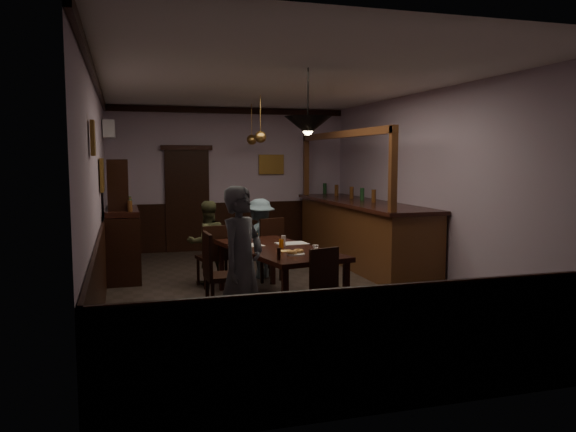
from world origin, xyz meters
name	(u,v)px	position (x,y,z in m)	size (l,w,h in m)	color
room	(281,189)	(0.00, 0.00, 1.50)	(5.01, 8.01, 3.01)	#2D2621
dining_table	(278,252)	(-0.21, -0.58, 0.69)	(1.41, 2.35, 0.75)	black
chair_far_left	(213,253)	(-0.90, 0.58, 0.52)	(0.48, 0.48, 0.94)	black
chair_far_right	(268,246)	(0.00, 0.75, 0.55)	(0.55, 0.55, 1.01)	black
chair_near	(330,286)	(0.04, -1.88, 0.50)	(0.50, 0.50, 0.92)	black
chair_side	(217,270)	(-1.09, -0.95, 0.57)	(0.47, 0.47, 1.04)	black
person_standing	(242,265)	(-1.00, -2.01, 0.83)	(0.60, 0.40, 1.66)	slate
person_seated_left	(207,242)	(-0.95, 0.85, 0.64)	(0.63, 0.49, 1.29)	#414328
person_seated_right	(260,238)	(-0.07, 1.03, 0.64)	(0.83, 0.48, 1.29)	slate
newspaper_left	(247,246)	(-0.58, -0.33, 0.75)	(0.42, 0.30, 0.01)	silver
newspaper_right	(292,243)	(0.07, -0.30, 0.75)	(0.42, 0.30, 0.01)	silver
napkin	(286,251)	(-0.18, -0.87, 0.75)	(0.15, 0.15, 0.00)	#FFBF5D
saucer	(317,252)	(0.18, -1.07, 0.76)	(0.15, 0.15, 0.01)	white
coffee_cup	(315,248)	(0.17, -1.02, 0.80)	(0.08, 0.08, 0.07)	white
pastry_plate	(296,254)	(-0.14, -1.17, 0.76)	(0.22, 0.22, 0.01)	white
pastry_ring_a	(292,252)	(-0.19, -1.17, 0.79)	(0.13, 0.13, 0.04)	#C68C47
pastry_ring_b	(298,251)	(-0.09, -1.10, 0.79)	(0.13, 0.13, 0.04)	#C68C47
soda_can	(281,244)	(-0.17, -0.63, 0.81)	(0.07, 0.07, 0.12)	orange
beer_glass	(256,241)	(-0.51, -0.56, 0.85)	(0.06, 0.06, 0.20)	#BF721E
water_glass	(283,241)	(-0.11, -0.49, 0.82)	(0.06, 0.06, 0.15)	silver
pepper_mill	(279,254)	(-0.43, -1.43, 0.82)	(0.04, 0.04, 0.14)	black
sideboard	(122,231)	(-2.21, 1.65, 0.77)	(0.52, 1.45, 1.92)	black
bar_counter	(361,231)	(1.99, 1.67, 0.61)	(1.00, 4.32, 2.42)	#542816
door_back	(187,201)	(-0.90, 3.95, 1.05)	(0.90, 0.06, 2.10)	black
ac_unit	(109,129)	(-2.38, 2.90, 2.45)	(0.20, 0.85, 0.30)	white
picture_left_small	(93,138)	(-2.46, -1.60, 2.15)	(0.04, 0.28, 0.36)	olive
picture_left_large	(102,175)	(-2.46, 0.80, 1.70)	(0.04, 0.62, 0.48)	olive
picture_back	(271,164)	(0.90, 3.96, 1.80)	(0.55, 0.04, 0.42)	olive
pendant_iron	(308,126)	(-0.05, -1.37, 2.32)	(0.56, 0.56, 0.79)	black
pendant_brass_mid	(261,137)	(0.10, 1.64, 2.30)	(0.20, 0.20, 0.81)	#BF8C3F
pendant_brass_far	(252,140)	(0.30, 3.19, 2.30)	(0.20, 0.20, 0.81)	#BF8C3F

